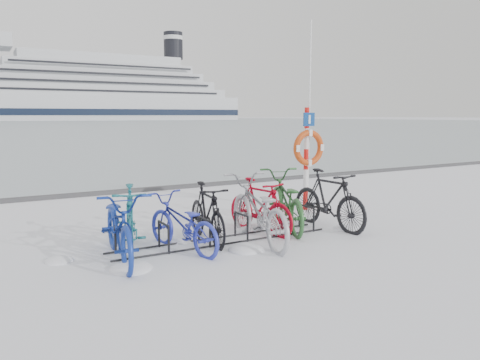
% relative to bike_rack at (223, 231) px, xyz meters
% --- Properties ---
extents(ground, '(900.00, 900.00, 0.00)m').
position_rel_bike_rack_xyz_m(ground, '(0.00, 0.00, -0.18)').
color(ground, white).
rests_on(ground, ground).
extents(quay_edge, '(400.00, 0.25, 0.10)m').
position_rel_bike_rack_xyz_m(quay_edge, '(0.00, 5.90, -0.13)').
color(quay_edge, '#3F3F42').
rests_on(quay_edge, ground).
extents(bike_rack, '(4.00, 0.48, 0.46)m').
position_rel_bike_rack_xyz_m(bike_rack, '(0.00, 0.00, 0.00)').
color(bike_rack, black).
rests_on(bike_rack, ground).
extents(lifebuoy_station, '(0.82, 0.23, 4.25)m').
position_rel_bike_rack_xyz_m(lifebuoy_station, '(2.93, 1.44, 1.25)').
color(lifebuoy_station, red).
rests_on(lifebuoy_station, ground).
extents(cruise_ferry, '(125.06, 23.61, 41.09)m').
position_rel_bike_rack_xyz_m(cruise_ferry, '(47.15, 206.55, 11.01)').
color(cruise_ferry, silver).
rests_on(cruise_ferry, ground).
extents(bike_0, '(0.98, 2.21, 1.12)m').
position_rel_bike_rack_xyz_m(bike_0, '(-1.82, -0.13, 0.38)').
color(bike_0, navy).
rests_on(bike_0, ground).
extents(bike_1, '(1.01, 1.87, 1.08)m').
position_rel_bike_rack_xyz_m(bike_1, '(-1.53, 0.30, 0.36)').
color(bike_1, '#18606B').
rests_on(bike_1, ground).
extents(bike_2, '(1.02, 1.90, 0.95)m').
position_rel_bike_rack_xyz_m(bike_2, '(-0.81, -0.13, 0.29)').
color(bike_2, '#2A34B1').
rests_on(bike_2, ground).
extents(bike_3, '(0.69, 1.78, 1.05)m').
position_rel_bike_rack_xyz_m(bike_3, '(-0.22, 0.17, 0.34)').
color(bike_3, black).
rests_on(bike_3, ground).
extents(bike_4, '(1.09, 2.34, 1.18)m').
position_rel_bike_rack_xyz_m(bike_4, '(0.50, -0.32, 0.41)').
color(bike_4, '#A3A3AA').
rests_on(bike_4, ground).
extents(bike_5, '(0.77, 1.79, 1.04)m').
position_rel_bike_rack_xyz_m(bike_5, '(0.90, 0.25, 0.34)').
color(bike_5, '#A50619').
rests_on(bike_5, ground).
extents(bike_6, '(1.46, 2.31, 1.14)m').
position_rel_bike_rack_xyz_m(bike_6, '(1.51, 0.29, 0.39)').
color(bike_6, '#295C2A').
rests_on(bike_6, ground).
extents(bike_7, '(0.68, 1.97, 1.17)m').
position_rel_bike_rack_xyz_m(bike_7, '(2.25, -0.10, 0.40)').
color(bike_7, black).
rests_on(bike_7, ground).
extents(snow_drifts, '(6.16, 1.73, 0.21)m').
position_rel_bike_rack_xyz_m(snow_drifts, '(-0.16, -0.19, -0.18)').
color(snow_drifts, white).
rests_on(snow_drifts, ground).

